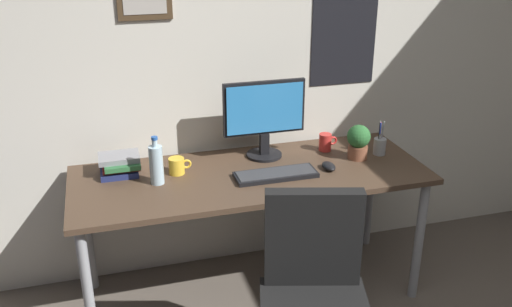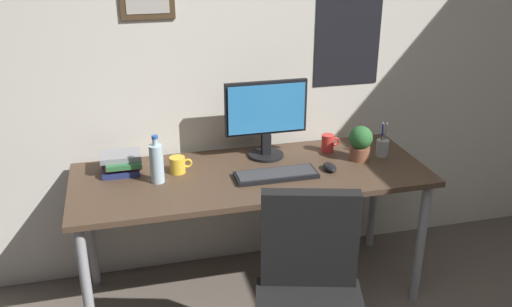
% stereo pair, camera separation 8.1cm
% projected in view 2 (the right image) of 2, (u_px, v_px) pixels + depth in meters
% --- Properties ---
extents(wall_back, '(4.40, 0.10, 2.60)m').
position_uv_depth(wall_back, '(243.00, 52.00, 3.14)').
color(wall_back, silver).
rests_on(wall_back, ground_plane).
extents(desk, '(1.87, 0.71, 0.76)m').
position_uv_depth(desk, '(251.00, 185.00, 2.98)').
color(desk, '#4C3828').
rests_on(desk, ground_plane).
extents(office_chair, '(0.58, 0.59, 0.95)m').
position_uv_depth(office_chair, '(310.00, 294.00, 2.37)').
color(office_chair, black).
rests_on(office_chair, ground_plane).
extents(monitor, '(0.46, 0.20, 0.43)m').
position_uv_depth(monitor, '(266.00, 116.00, 3.06)').
color(monitor, black).
rests_on(monitor, desk).
extents(keyboard, '(0.43, 0.15, 0.03)m').
position_uv_depth(keyboard, '(276.00, 175.00, 2.89)').
color(keyboard, black).
rests_on(keyboard, desk).
extents(computer_mouse, '(0.06, 0.11, 0.04)m').
position_uv_depth(computer_mouse, '(330.00, 167.00, 2.97)').
color(computer_mouse, black).
rests_on(computer_mouse, desk).
extents(water_bottle, '(0.07, 0.07, 0.25)m').
position_uv_depth(water_bottle, '(157.00, 163.00, 2.81)').
color(water_bottle, silver).
rests_on(water_bottle, desk).
extents(coffee_mug_near, '(0.12, 0.08, 0.09)m').
position_uv_depth(coffee_mug_near, '(178.00, 165.00, 2.93)').
color(coffee_mug_near, yellow).
rests_on(coffee_mug_near, desk).
extents(coffee_mug_far, '(0.11, 0.07, 0.10)m').
position_uv_depth(coffee_mug_far, '(328.00, 143.00, 3.20)').
color(coffee_mug_far, red).
rests_on(coffee_mug_far, desk).
extents(potted_plant, '(0.13, 0.13, 0.20)m').
position_uv_depth(potted_plant, '(360.00, 142.00, 3.07)').
color(potted_plant, brown).
rests_on(potted_plant, desk).
extents(pen_cup, '(0.07, 0.07, 0.20)m').
position_uv_depth(pen_cup, '(382.00, 147.00, 3.14)').
color(pen_cup, '#9EA0A5').
rests_on(pen_cup, desk).
extents(book_stack_left, '(0.21, 0.18, 0.10)m').
position_uv_depth(book_stack_left, '(122.00, 163.00, 2.93)').
color(book_stack_left, navy).
rests_on(book_stack_left, desk).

